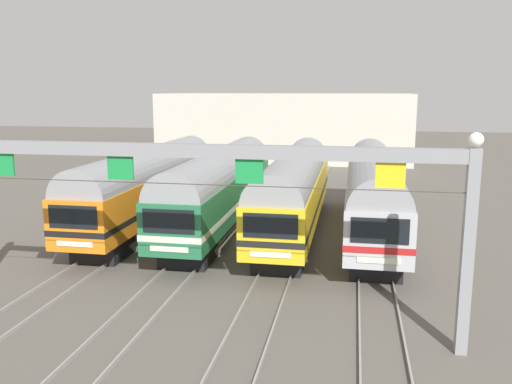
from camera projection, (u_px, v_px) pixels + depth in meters
ground_plane at (257, 231)px, 31.72m from camera, size 160.00×160.00×0.00m
track_bed at (291, 182)px, 48.13m from camera, size 14.64×70.00×0.15m
commuter_train_orange at (149, 183)px, 32.36m from camera, size 2.88×18.06×4.77m
commuter_train_green at (220, 185)px, 31.59m from camera, size 2.88×18.06×4.77m
commuter_train_yellow at (294, 187)px, 30.83m from camera, size 2.88×18.06×4.77m
commuter_train_stainless at (373, 190)px, 30.06m from camera, size 2.88×18.06×4.77m
catenary_gantry at (184, 184)px, 17.71m from camera, size 18.38×0.44×6.97m
maintenance_building at (285, 127)px, 63.08m from camera, size 28.48×10.00×7.69m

